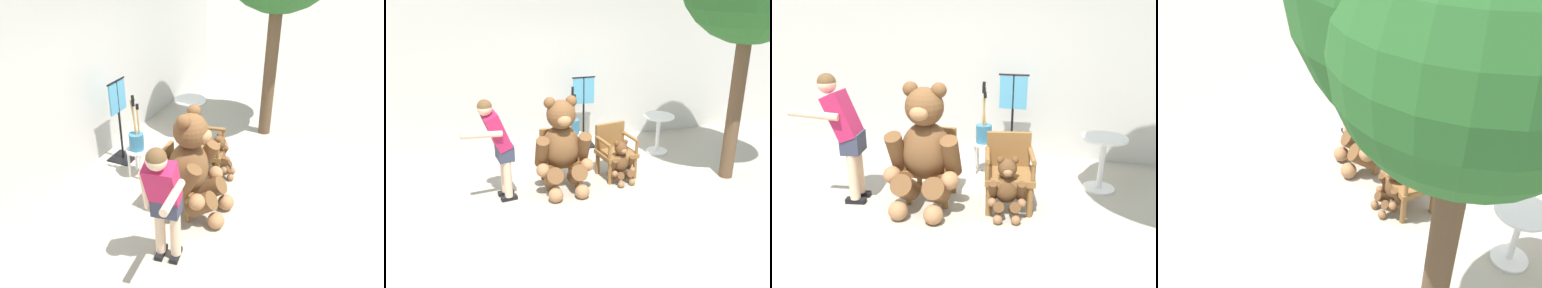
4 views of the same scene
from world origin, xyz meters
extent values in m
plane|color=#A8A091|center=(0.00, 0.00, 0.00)|extent=(60.00, 60.00, 0.00)
cube|color=beige|center=(0.00, 2.40, 1.40)|extent=(10.00, 0.16, 2.80)
cube|color=brown|center=(-0.48, 0.49, 0.41)|extent=(0.57, 0.53, 0.07)
cylinder|color=brown|center=(-0.70, 0.28, 0.18)|extent=(0.07, 0.07, 0.37)
cylinder|color=brown|center=(-0.24, 0.29, 0.18)|extent=(0.07, 0.07, 0.37)
cylinder|color=brown|center=(-0.71, 0.70, 0.18)|extent=(0.07, 0.07, 0.37)
cylinder|color=brown|center=(-0.25, 0.71, 0.18)|extent=(0.07, 0.07, 0.37)
cube|color=brown|center=(-0.48, 0.72, 0.65)|extent=(0.52, 0.07, 0.42)
cylinder|color=brown|center=(-0.73, 0.49, 0.66)|extent=(0.07, 0.48, 0.06)
cylinder|color=brown|center=(-0.72, 0.28, 0.55)|extent=(0.05, 0.05, 0.22)
cylinder|color=brown|center=(-0.23, 0.50, 0.66)|extent=(0.07, 0.48, 0.06)
cylinder|color=brown|center=(-0.22, 0.29, 0.55)|extent=(0.05, 0.05, 0.22)
cube|color=brown|center=(0.48, 0.49, 0.41)|extent=(0.65, 0.61, 0.07)
cylinder|color=brown|center=(0.29, 0.24, 0.18)|extent=(0.07, 0.07, 0.37)
cylinder|color=brown|center=(0.74, 0.33, 0.18)|extent=(0.07, 0.07, 0.37)
cylinder|color=brown|center=(0.21, 0.66, 0.18)|extent=(0.07, 0.07, 0.37)
cylinder|color=brown|center=(0.66, 0.74, 0.18)|extent=(0.07, 0.07, 0.37)
cube|color=brown|center=(0.43, 0.72, 0.65)|extent=(0.52, 0.15, 0.42)
cylinder|color=brown|center=(0.23, 0.45, 0.66)|extent=(0.14, 0.48, 0.06)
cylinder|color=brown|center=(0.27, 0.24, 0.55)|extent=(0.05, 0.05, 0.22)
cylinder|color=brown|center=(0.72, 0.54, 0.66)|extent=(0.14, 0.48, 0.06)
cylinder|color=brown|center=(0.76, 0.33, 0.55)|extent=(0.05, 0.05, 0.22)
ellipsoid|color=brown|center=(-0.48, 0.37, 0.67)|extent=(0.61, 0.52, 0.69)
sphere|color=brown|center=(-0.48, 0.34, 1.20)|extent=(0.44, 0.44, 0.44)
ellipsoid|color=#A47148|center=(-0.47, 0.15, 1.17)|extent=(0.21, 0.17, 0.16)
sphere|color=black|center=(-0.47, 0.15, 1.18)|extent=(0.06, 0.06, 0.06)
sphere|color=brown|center=(-0.64, 0.36, 1.39)|extent=(0.17, 0.17, 0.17)
sphere|color=brown|center=(-0.31, 0.36, 1.39)|extent=(0.17, 0.17, 0.17)
cylinder|color=brown|center=(-0.80, 0.25, 0.67)|extent=(0.20, 0.39, 0.52)
sphere|color=#A47148|center=(-0.81, 0.11, 0.44)|extent=(0.21, 0.21, 0.21)
cylinder|color=brown|center=(-0.15, 0.26, 0.67)|extent=(0.20, 0.39, 0.52)
sphere|color=#A47148|center=(-0.13, 0.13, 0.44)|extent=(0.21, 0.21, 0.21)
cylinder|color=brown|center=(-0.66, 0.12, 0.29)|extent=(0.26, 0.43, 0.41)
sphere|color=#A47148|center=(-0.67, -0.09, 0.11)|extent=(0.22, 0.22, 0.22)
cylinder|color=brown|center=(-0.29, 0.12, 0.29)|extent=(0.26, 0.43, 0.41)
sphere|color=#A47148|center=(-0.26, -0.08, 0.11)|extent=(0.22, 0.22, 0.22)
ellipsoid|color=brown|center=(0.48, 0.31, 0.32)|extent=(0.33, 0.29, 0.33)
sphere|color=brown|center=(0.48, 0.30, 0.58)|extent=(0.21, 0.21, 0.21)
ellipsoid|color=#8C603D|center=(0.50, 0.21, 0.56)|extent=(0.11, 0.09, 0.08)
sphere|color=black|center=(0.50, 0.21, 0.57)|extent=(0.03, 0.03, 0.03)
sphere|color=brown|center=(0.40, 0.29, 0.67)|extent=(0.08, 0.08, 0.08)
sphere|color=brown|center=(0.55, 0.32, 0.67)|extent=(0.08, 0.08, 0.08)
cylinder|color=brown|center=(0.33, 0.23, 0.32)|extent=(0.13, 0.20, 0.25)
sphere|color=#8C603D|center=(0.34, 0.16, 0.21)|extent=(0.10, 0.10, 0.10)
cylinder|color=brown|center=(0.64, 0.29, 0.32)|extent=(0.13, 0.20, 0.25)
sphere|color=#8C603D|center=(0.66, 0.22, 0.21)|extent=(0.10, 0.10, 0.10)
cylinder|color=brown|center=(0.41, 0.18, 0.14)|extent=(0.16, 0.23, 0.20)
sphere|color=#8C603D|center=(0.42, 0.08, 0.05)|extent=(0.11, 0.11, 0.11)
cylinder|color=brown|center=(0.59, 0.21, 0.14)|extent=(0.16, 0.23, 0.20)
sphere|color=#8C603D|center=(0.61, 0.11, 0.05)|extent=(0.11, 0.11, 0.11)
cube|color=black|center=(-1.36, 0.33, 0.03)|extent=(0.25, 0.13, 0.06)
cylinder|color=beige|center=(-1.36, 0.33, 0.47)|extent=(0.12, 0.12, 0.82)
cube|color=black|center=(-1.33, 0.15, 0.03)|extent=(0.25, 0.13, 0.06)
cylinder|color=beige|center=(-1.33, 0.15, 0.47)|extent=(0.12, 0.12, 0.82)
cube|color=#33384C|center=(-1.34, 0.24, 0.75)|extent=(0.26, 0.33, 0.24)
cube|color=#B21E4C|center=(-1.44, 0.22, 1.07)|extent=(0.42, 0.37, 0.58)
sphere|color=beige|center=(-1.58, 0.20, 1.43)|extent=(0.21, 0.21, 0.21)
sphere|color=brown|center=(-1.58, 0.20, 1.45)|extent=(0.21, 0.21, 0.21)
cylinder|color=beige|center=(-1.65, 0.00, 1.12)|extent=(0.57, 0.17, 0.13)
cylinder|color=beige|center=(-1.46, 0.41, 0.95)|extent=(0.18, 0.11, 0.51)
cylinder|color=white|center=(-0.01, 1.43, 0.45)|extent=(0.34, 0.34, 0.03)
cylinder|color=white|center=(0.09, 1.53, 0.22)|extent=(0.04, 0.04, 0.43)
cylinder|color=white|center=(-0.11, 1.53, 0.22)|extent=(0.04, 0.04, 0.43)
cylinder|color=white|center=(0.09, 1.33, 0.22)|extent=(0.04, 0.04, 0.43)
cylinder|color=white|center=(-0.11, 1.33, 0.22)|extent=(0.04, 0.04, 0.43)
cylinder|color=teal|center=(-0.01, 1.43, 0.59)|extent=(0.22, 0.22, 0.26)
cylinder|color=tan|center=(0.01, 1.38, 0.82)|extent=(0.07, 0.04, 0.57)
cylinder|color=black|center=(0.01, 1.38, 1.15)|extent=(0.05, 0.05, 0.08)
cylinder|color=tan|center=(-0.01, 1.43, 0.89)|extent=(0.05, 0.12, 0.70)
cylinder|color=black|center=(-0.01, 1.43, 1.28)|extent=(0.05, 0.05, 0.09)
cylinder|color=tan|center=(-0.02, 1.43, 0.85)|extent=(0.04, 0.05, 0.63)
cylinder|color=black|center=(-0.02, 1.43, 1.20)|extent=(0.05, 0.05, 0.08)
cylinder|color=white|center=(1.57, 1.26, 0.70)|extent=(0.56, 0.56, 0.03)
cylinder|color=white|center=(1.57, 1.26, 0.34)|extent=(0.07, 0.07, 0.69)
cylinder|color=white|center=(1.57, 1.26, 0.01)|extent=(0.40, 0.40, 0.03)
cylinder|color=brown|center=(2.24, 0.01, 1.32)|extent=(0.22, 0.22, 2.63)
cube|color=black|center=(0.33, 1.93, 0.01)|extent=(0.40, 0.40, 0.02)
cylinder|color=black|center=(0.33, 1.93, 0.68)|extent=(0.04, 0.04, 1.35)
cylinder|color=black|center=(0.33, 1.93, 1.35)|extent=(0.44, 0.03, 0.03)
cube|color=#4C99BF|center=(0.33, 1.93, 1.09)|extent=(0.40, 0.03, 0.48)
camera|label=1|loc=(-4.16, -1.29, 3.22)|focal=35.00mm
camera|label=2|loc=(-1.81, -5.52, 3.17)|focal=40.00mm
camera|label=3|loc=(0.92, -3.49, 2.16)|focal=35.00mm
camera|label=4|loc=(4.22, -1.20, 3.63)|focal=40.00mm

